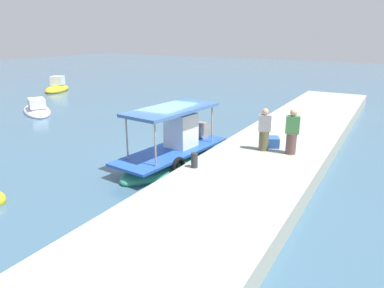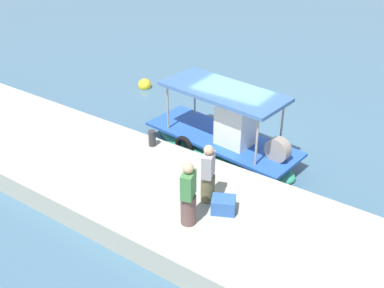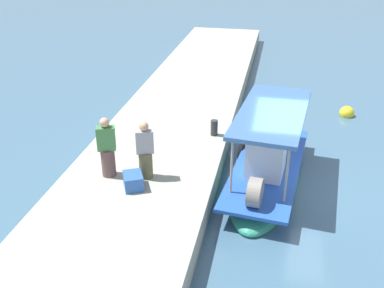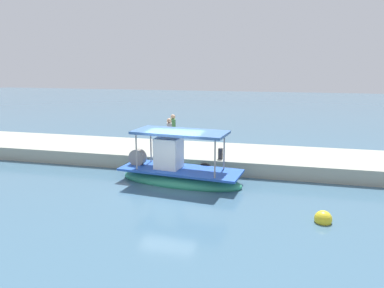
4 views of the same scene
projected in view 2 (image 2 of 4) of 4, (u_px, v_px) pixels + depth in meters
The scene contains 8 objects.
ground_plane at pixel (237, 146), 16.63m from camera, with size 120.00×120.00×0.00m, color #3D617A.
dock_quay at pixel (163, 198), 13.32m from camera, with size 36.00×4.35×0.73m, color #9DA192.
main_fishing_boat at pixel (224, 143), 15.89m from camera, with size 5.95×2.54×2.76m.
fisherman_near_bollard at pixel (188, 197), 11.42m from camera, with size 0.50×0.57×1.79m.
fisherman_by_crate at pixel (208, 176), 12.26m from camera, with size 0.49×0.55×1.72m.
mooring_bollard at pixel (152, 138), 15.07m from camera, with size 0.24×0.24×0.54m, color #2D2D33.
cargo_crate at pixel (223, 205), 12.12m from camera, with size 0.62×0.50×0.41m, color #2D5AAC.
marker_buoy at pixel (145, 85), 21.14m from camera, with size 0.60×0.60×0.60m.
Camera 2 is at (6.74, -12.77, 8.40)m, focal length 43.22 mm.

